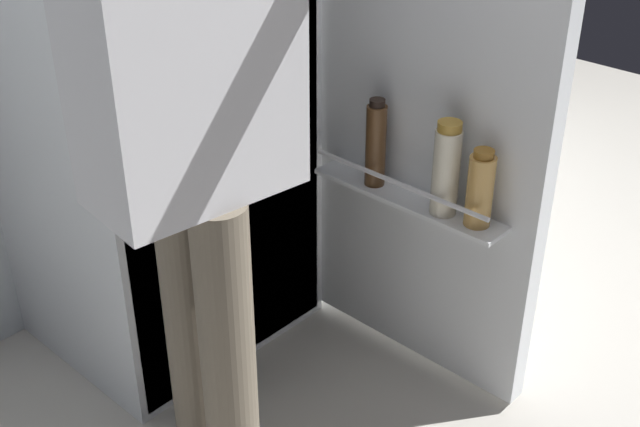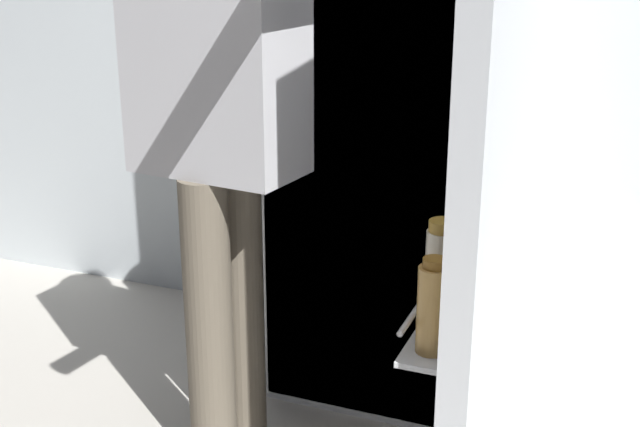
% 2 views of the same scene
% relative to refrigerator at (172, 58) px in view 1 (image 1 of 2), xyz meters
% --- Properties ---
extents(ground_plane, '(5.97, 5.97, 0.00)m').
position_rel_refrigerator_xyz_m(ground_plane, '(-0.03, -0.48, -0.84)').
color(ground_plane, '#B7B2A8').
extents(refrigerator, '(0.74, 1.27, 1.68)m').
position_rel_refrigerator_xyz_m(refrigerator, '(0.00, 0.00, 0.00)').
color(refrigerator, silver).
rests_on(refrigerator, ground_plane).
extents(person, '(0.52, 0.73, 1.56)m').
position_rel_refrigerator_xyz_m(person, '(-0.33, -0.50, 0.08)').
color(person, '#665B4C').
rests_on(person, ground_plane).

